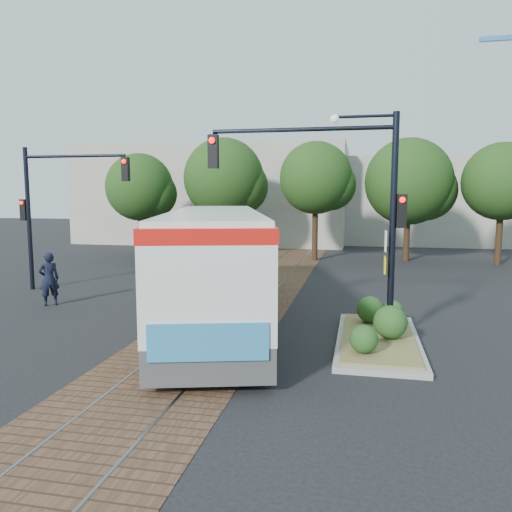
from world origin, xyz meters
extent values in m
plane|color=black|center=(0.00, 0.00, 0.00)|extent=(120.00, 120.00, 0.00)
cube|color=brown|center=(0.00, 4.00, 0.01)|extent=(3.60, 40.00, 0.01)
cube|color=slate|center=(-0.75, 4.00, 0.01)|extent=(0.06, 40.00, 0.01)
cube|color=slate|center=(0.75, 4.00, 0.01)|extent=(0.06, 40.00, 0.01)
cylinder|color=#382314|center=(-10.00, 16.00, 1.43)|extent=(0.36, 0.36, 2.86)
sphere|color=black|center=(-10.00, 16.00, 4.51)|extent=(4.40, 4.40, 4.40)
cylinder|color=#382314|center=(-4.50, 16.80, 1.56)|extent=(0.36, 0.36, 3.12)
sphere|color=black|center=(-4.50, 16.80, 5.07)|extent=(5.20, 5.20, 5.20)
cylinder|color=#382314|center=(1.50, 16.00, 1.69)|extent=(0.36, 0.36, 3.39)
sphere|color=black|center=(1.50, 16.00, 5.04)|extent=(4.40, 4.40, 4.40)
cylinder|color=#382314|center=(7.00, 16.80, 1.43)|extent=(0.36, 0.36, 2.86)
sphere|color=black|center=(7.00, 16.80, 4.81)|extent=(5.20, 5.20, 5.20)
cylinder|color=#382314|center=(12.00, 16.00, 1.56)|extent=(0.36, 0.36, 3.12)
sphere|color=black|center=(12.00, 16.00, 4.77)|extent=(4.40, 4.40, 4.40)
cube|color=#ADA899|center=(-8.00, 28.00, 4.00)|extent=(22.00, 12.00, 8.00)
cube|color=#ADA899|center=(12.00, 30.00, 3.50)|extent=(18.00, 10.00, 7.00)
cube|color=#424244|center=(-0.38, 0.88, 0.60)|extent=(6.12, 13.42, 0.77)
cube|color=white|center=(-0.38, 0.88, 2.03)|extent=(6.14, 13.43, 2.08)
cube|color=black|center=(-0.47, 1.20, 2.36)|extent=(5.86, 12.18, 0.99)
cube|color=red|center=(-0.38, 0.88, 3.24)|extent=(6.18, 13.44, 0.33)
cube|color=white|center=(-0.38, 0.88, 3.46)|extent=(5.94, 12.98, 0.15)
cube|color=black|center=(1.31, -5.31, 2.47)|extent=(1.73, 0.59, 0.99)
cube|color=teal|center=(1.36, -5.49, 1.15)|extent=(2.35, 0.70, 0.77)
cube|color=orange|center=(1.28, 0.20, 1.37)|extent=(1.37, 4.78, 1.21)
cylinder|color=black|center=(-0.36, -4.00, 0.55)|extent=(0.66, 1.16, 1.10)
cylinder|color=black|center=(2.08, -3.33, 0.55)|extent=(0.66, 1.16, 1.10)
cylinder|color=black|center=(-2.70, 4.57, 0.55)|extent=(0.66, 1.16, 1.10)
cylinder|color=black|center=(-0.27, 5.24, 0.55)|extent=(0.66, 1.16, 1.10)
cube|color=gray|center=(4.80, -1.00, 0.07)|extent=(2.20, 5.20, 0.15)
cube|color=olive|center=(4.80, -1.00, 0.19)|extent=(1.90, 4.80, 0.08)
sphere|color=#1E4719|center=(4.40, -2.60, 0.58)|extent=(0.70, 0.70, 0.70)
sphere|color=#1E4719|center=(5.10, -1.20, 0.68)|extent=(0.90, 0.90, 0.90)
sphere|color=#1E4719|center=(4.60, 0.40, 0.63)|extent=(0.80, 0.80, 0.80)
sphere|color=#1E4719|center=(5.30, 0.90, 0.53)|extent=(0.60, 0.60, 0.60)
cylinder|color=black|center=(5.10, -0.80, 3.21)|extent=(0.18, 0.18, 6.00)
cylinder|color=black|center=(2.60, -0.80, 5.81)|extent=(5.00, 0.12, 0.12)
cube|color=black|center=(0.10, -0.80, 5.26)|extent=(0.28, 0.22, 0.95)
sphere|color=#FF190C|center=(0.10, -0.94, 5.56)|extent=(0.18, 0.18, 0.18)
cube|color=black|center=(5.32, -0.80, 3.61)|extent=(0.26, 0.20, 0.90)
sphere|color=#FF190C|center=(5.32, -0.93, 3.92)|extent=(0.16, 0.16, 0.16)
cube|color=white|center=(4.92, -0.92, 2.81)|extent=(0.04, 0.45, 0.55)
cube|color=yellow|center=(4.92, -0.92, 2.17)|extent=(0.04, 0.45, 0.45)
cylinder|color=black|center=(4.30, -0.80, 6.12)|extent=(1.60, 0.08, 0.08)
sphere|color=silver|center=(3.50, -0.80, 6.06)|extent=(0.24, 0.24, 0.24)
cylinder|color=black|center=(-9.50, 4.00, 3.00)|extent=(0.18, 0.18, 6.00)
cylinder|color=black|center=(-7.25, 4.00, 5.60)|extent=(4.50, 0.12, 0.12)
cube|color=black|center=(-5.00, 4.00, 5.05)|extent=(0.28, 0.22, 0.95)
sphere|color=#FF190C|center=(-5.00, 3.86, 5.35)|extent=(0.18, 0.18, 0.18)
cube|color=black|center=(-9.72, 4.00, 3.40)|extent=(0.26, 0.20, 0.90)
sphere|color=#FF190C|center=(-9.72, 3.87, 3.70)|extent=(0.16, 0.16, 0.16)
imported|color=black|center=(-6.86, 1.36, 0.98)|extent=(0.84, 0.84, 1.96)
imported|color=black|center=(-6.56, 12.32, 0.56)|extent=(4.20, 3.03, 1.13)
camera|label=1|loc=(4.26, -14.66, 4.07)|focal=35.00mm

